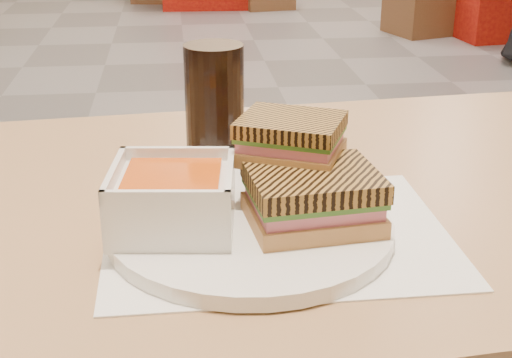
{
  "coord_description": "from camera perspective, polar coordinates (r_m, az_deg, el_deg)",
  "views": [
    {
      "loc": [
        -0.07,
        -2.69,
        1.11
      ],
      "look_at": [
        0.01,
        -2.0,
        0.82
      ],
      "focal_mm": 51.63,
      "sensor_mm": 36.0,
      "label": 1
    }
  ],
  "objects": [
    {
      "name": "main_table",
      "position": [
        0.94,
        -1.43,
        -7.67
      ],
      "size": [
        1.26,
        0.8,
        0.75
      ],
      "color": "#9E7249",
      "rests_on": "ground"
    },
    {
      "name": "tray_liner",
      "position": [
        0.79,
        1.64,
        -4.24
      ],
      "size": [
        0.37,
        0.29,
        0.0
      ],
      "color": "white",
      "rests_on": "main_table"
    },
    {
      "name": "plate",
      "position": [
        0.78,
        -0.41,
        -3.84
      ],
      "size": [
        0.3,
        0.3,
        0.02
      ],
      "color": "white",
      "rests_on": "tray_liner"
    },
    {
      "name": "soup_bowl",
      "position": [
        0.76,
        -6.45,
        -1.67
      ],
      "size": [
        0.14,
        0.14,
        0.07
      ],
      "color": "white",
      "rests_on": "plate"
    },
    {
      "name": "panini_lower",
      "position": [
        0.77,
        4.43,
        -1.48
      ],
      "size": [
        0.14,
        0.12,
        0.06
      ],
      "color": "#B98C49",
      "rests_on": "plate"
    },
    {
      "name": "panini_upper",
      "position": [
        0.8,
        2.71,
        3.15
      ],
      "size": [
        0.13,
        0.13,
        0.05
      ],
      "color": "#B98C49",
      "rests_on": "panini_lower"
    },
    {
      "name": "cola_glass",
      "position": [
        0.95,
        -3.22,
        5.55
      ],
      "size": [
        0.08,
        0.08,
        0.16
      ],
      "color": "black",
      "rests_on": "main_table"
    },
    {
      "name": "bg_chair_1l",
      "position": [
        5.66,
        12.7,
        13.27
      ],
      "size": [
        0.52,
        0.52,
        0.46
      ],
      "color": "brown",
      "rests_on": "ground"
    }
  ]
}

